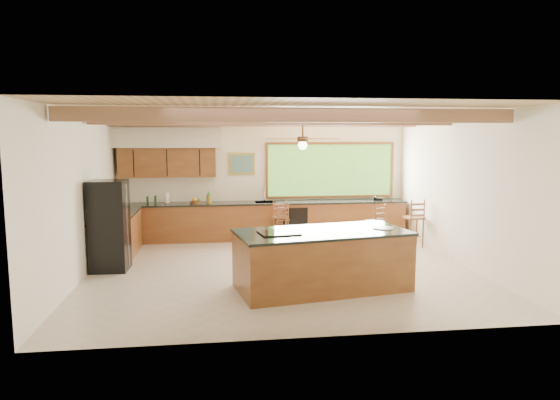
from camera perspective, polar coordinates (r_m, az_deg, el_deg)
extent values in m
plane|color=beige|center=(9.64, 0.08, -7.96)|extent=(7.20, 7.20, 0.00)
cube|color=#EEE8CE|center=(12.57, -1.85, 2.59)|extent=(7.20, 0.04, 3.00)
cube|color=#EEE8CE|center=(6.18, 4.03, -2.43)|extent=(7.20, 0.04, 3.00)
cube|color=#EEE8CE|center=(9.58, -21.80, 0.56)|extent=(0.04, 6.50, 3.00)
cube|color=#EEE8CE|center=(10.45, 20.07, 1.17)|extent=(0.04, 6.50, 3.00)
cube|color=tan|center=(9.30, 0.09, 10.16)|extent=(7.20, 6.50, 0.04)
cube|color=#926349|center=(7.71, 1.66, 9.68)|extent=(7.10, 0.15, 0.22)
cube|color=#926349|center=(9.79, -0.30, 9.20)|extent=(7.10, 0.15, 0.22)
cube|color=#926349|center=(11.58, -1.42, 8.92)|extent=(7.10, 0.15, 0.22)
cube|color=brown|center=(12.34, -12.72, 4.19)|extent=(2.30, 0.35, 0.70)
cube|color=beige|center=(12.26, -12.83, 6.97)|extent=(2.60, 0.50, 0.48)
cylinder|color=#FFEABF|center=(12.34, -16.05, 5.80)|extent=(0.10, 0.10, 0.01)
cylinder|color=#FFEABF|center=(12.21, -9.51, 5.97)|extent=(0.10, 0.10, 0.01)
cube|color=#81B13F|center=(12.80, 5.77, 3.41)|extent=(3.20, 0.04, 1.30)
cube|color=#A79033|center=(12.47, -4.37, 4.15)|extent=(0.64, 0.03, 0.54)
cube|color=#3A694E|center=(12.45, -4.36, 4.15)|extent=(0.54, 0.01, 0.44)
cube|color=brown|center=(12.37, -1.68, -2.44)|extent=(7.00, 0.65, 0.88)
cube|color=black|center=(12.30, -1.68, -0.33)|extent=(7.04, 0.69, 0.04)
cube|color=brown|center=(10.96, -18.07, -4.08)|extent=(0.65, 2.35, 0.88)
cube|color=black|center=(10.89, -18.17, -1.70)|extent=(0.69, 2.39, 0.04)
cube|color=black|center=(12.14, 1.77, -2.72)|extent=(0.60, 0.02, 0.78)
cube|color=silver|center=(12.29, -1.68, -0.30)|extent=(0.50, 0.38, 0.03)
cylinder|color=silver|center=(12.47, -1.78, 0.57)|extent=(0.03, 0.03, 0.30)
cylinder|color=silver|center=(12.36, -1.74, 1.11)|extent=(0.03, 0.20, 0.03)
cylinder|color=white|center=(12.31, -12.80, 0.22)|extent=(0.11, 0.11, 0.27)
cylinder|color=#1B4421|center=(12.38, -14.91, -0.01)|extent=(0.05, 0.05, 0.18)
cylinder|color=#1B4421|center=(12.33, -14.06, 0.03)|extent=(0.06, 0.06, 0.20)
cube|color=black|center=(12.85, 11.16, 0.19)|extent=(0.27, 0.25, 0.10)
cube|color=brown|center=(8.41, 4.81, -6.97)|extent=(2.96, 1.75, 0.94)
cube|color=black|center=(8.30, 4.84, -3.68)|extent=(3.01, 1.80, 0.04)
cube|color=black|center=(8.04, -0.13, -3.77)|extent=(0.70, 0.59, 0.02)
cylinder|color=white|center=(8.66, 11.69, -3.14)|extent=(0.34, 0.34, 0.02)
cube|color=black|center=(9.97, -18.94, -2.79)|extent=(0.69, 0.68, 1.72)
cube|color=silver|center=(9.90, -17.04, -2.77)|extent=(0.02, 0.05, 1.58)
cube|color=brown|center=(11.93, 0.13, -2.20)|extent=(0.38, 0.38, 0.04)
cylinder|color=brown|center=(11.84, -0.42, -3.70)|extent=(0.03, 0.03, 0.55)
cylinder|color=brown|center=(11.87, 0.85, -3.67)|extent=(0.03, 0.03, 0.55)
cylinder|color=brown|center=(12.10, -0.57, -3.46)|extent=(0.03, 0.03, 0.55)
cylinder|color=brown|center=(12.13, 0.67, -3.43)|extent=(0.03, 0.03, 0.55)
cube|color=brown|center=(11.91, -0.02, -1.93)|extent=(0.42, 0.42, 0.04)
cylinder|color=brown|center=(11.81, -0.63, -3.59)|extent=(0.03, 0.03, 0.60)
cylinder|color=brown|center=(11.84, 0.77, -3.56)|extent=(0.03, 0.03, 0.60)
cylinder|color=brown|center=(12.09, -0.80, -3.33)|extent=(0.03, 0.03, 0.60)
cylinder|color=brown|center=(12.13, 0.57, -3.30)|extent=(0.03, 0.03, 0.60)
cube|color=brown|center=(11.56, 10.85, -2.40)|extent=(0.47, 0.47, 0.04)
cylinder|color=brown|center=(11.44, 10.35, -4.10)|extent=(0.03, 0.03, 0.59)
cylinder|color=brown|center=(11.53, 11.71, -4.04)|extent=(0.03, 0.03, 0.59)
cylinder|color=brown|center=(11.71, 9.93, -3.82)|extent=(0.03, 0.03, 0.59)
cylinder|color=brown|center=(11.80, 11.26, -3.77)|extent=(0.03, 0.03, 0.59)
cube|color=brown|center=(11.87, 15.05, -1.97)|extent=(0.43, 0.43, 0.04)
cylinder|color=brown|center=(11.72, 14.58, -3.79)|extent=(0.04, 0.04, 0.65)
cylinder|color=brown|center=(11.85, 15.99, -3.73)|extent=(0.04, 0.04, 0.65)
cylinder|color=brown|center=(12.01, 14.01, -3.51)|extent=(0.04, 0.04, 0.65)
cylinder|color=brown|center=(12.13, 15.40, -3.45)|extent=(0.04, 0.04, 0.65)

